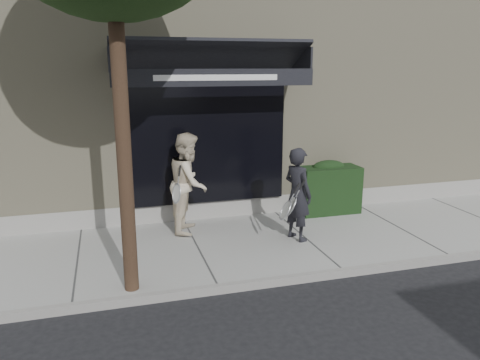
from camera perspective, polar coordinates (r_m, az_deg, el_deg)
name	(u,v)px	position (r m, az deg, el deg)	size (l,w,h in m)	color
ground	(303,242)	(8.91, 7.66, -7.47)	(80.00, 80.00, 0.00)	black
sidewalk	(303,239)	(8.89, 7.67, -7.11)	(20.00, 3.00, 0.12)	#969691
curb	(343,272)	(7.61, 12.41, -10.95)	(20.00, 0.10, 0.14)	gray
building_facade	(233,84)	(13.00, -0.88, 11.68)	(14.30, 8.04, 5.64)	tan
hedge	(328,188)	(10.24, 10.64, -0.91)	(1.30, 0.70, 1.14)	black
pedestrian_front	(298,194)	(8.45, 7.03, -1.75)	(0.78, 0.90, 1.70)	black
pedestrian_back	(189,183)	(8.85, -6.27, -0.33)	(0.97, 1.10, 1.89)	beige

